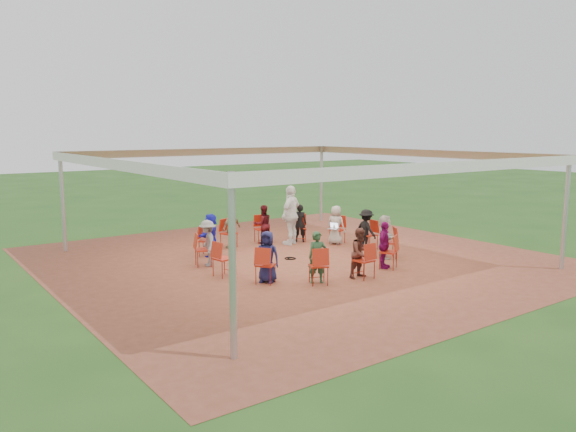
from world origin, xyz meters
TOP-DOWN VIEW (x-y plane):
  - ground at (0.00, 0.00)m, footprint 80.00×80.00m
  - dirt_patch at (0.00, 0.00)m, footprint 13.00×13.00m
  - tent at (0.00, 0.00)m, footprint 10.33×10.33m
  - chair_0 at (2.43, 1.03)m, footprint 0.57×0.56m
  - chair_1 at (1.67, 2.04)m, footprint 0.60×0.61m
  - chair_2 at (0.53, 2.58)m, footprint 0.50×0.52m
  - chair_3 at (-0.73, 2.53)m, footprint 0.53×0.54m
  - chair_4 at (-1.83, 1.90)m, footprint 0.61×0.61m
  - chair_5 at (-2.50, 0.84)m, footprint 0.55×0.54m
  - chair_6 at (-2.60, -0.42)m, footprint 0.50×0.49m
  - chair_7 at (-2.11, -1.58)m, footprint 0.60×0.60m
  - chair_8 at (-1.13, -2.38)m, footprint 0.57×0.58m
  - chair_9 at (0.11, -2.63)m, footprint 0.44×0.46m
  - chair_10 at (1.32, -2.28)m, footprint 0.58×0.59m
  - chair_11 at (2.23, -1.41)m, footprint 0.60×0.59m
  - chair_12 at (2.63, -0.21)m, footprint 0.47×0.45m
  - person_seated_0 at (2.32, 0.99)m, footprint 0.55×0.69m
  - person_seated_1 at (1.59, 1.95)m, footprint 0.54×0.52m
  - person_seated_2 at (0.50, 2.47)m, footprint 0.66×0.46m
  - person_seated_3 at (-0.70, 2.42)m, footprint 0.80×0.56m
  - person_seated_4 at (-1.74, 1.82)m, footprint 1.13×1.11m
  - person_seated_5 at (-2.39, 0.80)m, footprint 0.63×0.89m
  - person_seated_6 at (-2.01, -1.51)m, footprint 0.64×0.69m
  - person_seated_7 at (-1.08, -2.27)m, footprint 0.54×0.46m
  - person_seated_8 at (0.10, -2.51)m, footprint 0.62×0.37m
  - person_seated_9 at (1.26, -2.18)m, footprint 0.82×0.69m
  - person_seated_10 at (2.13, -1.35)m, footprint 0.98×1.21m
  - person_seated_11 at (2.51, -0.20)m, footprint 0.46×0.83m
  - standing_person at (1.14, 1.80)m, footprint 1.25×0.99m
  - cable_coil at (-0.11, 0.13)m, footprint 0.36×0.36m
  - laptop at (2.16, 0.92)m, footprint 0.34×0.37m

SIDE VIEW (x-z plane):
  - ground at x=0.00m, z-range 0.00..0.00m
  - dirt_patch at x=0.00m, z-range 0.01..0.01m
  - cable_coil at x=-0.11m, z-range 0.01..0.04m
  - chair_0 at x=2.43m, z-range 0.00..0.90m
  - chair_1 at x=1.67m, z-range 0.00..0.90m
  - chair_2 at x=0.53m, z-range 0.00..0.90m
  - chair_3 at x=-0.73m, z-range 0.00..0.90m
  - chair_4 at x=-1.83m, z-range 0.00..0.90m
  - chair_5 at x=-2.50m, z-range 0.00..0.90m
  - chair_6 at x=-2.60m, z-range 0.00..0.90m
  - chair_7 at x=-2.11m, z-range 0.00..0.90m
  - chair_8 at x=-1.13m, z-range 0.00..0.90m
  - chair_9 at x=0.11m, z-range 0.00..0.90m
  - chair_10 at x=1.32m, z-range 0.00..0.90m
  - chair_11 at x=2.23m, z-range 0.00..0.90m
  - chair_12 at x=2.63m, z-range 0.00..0.90m
  - laptop at x=2.16m, z-range 0.49..0.69m
  - person_seated_0 at x=2.32m, z-range 0.01..1.25m
  - person_seated_1 at x=1.59m, z-range 0.01..1.25m
  - person_seated_2 at x=0.50m, z-range 0.01..1.25m
  - person_seated_3 at x=-0.70m, z-range 0.01..1.25m
  - person_seated_4 at x=-1.74m, z-range 0.01..1.25m
  - person_seated_5 at x=-2.39m, z-range 0.01..1.25m
  - person_seated_6 at x=-2.01m, z-range 0.01..1.25m
  - person_seated_7 at x=-1.08m, z-range 0.01..1.25m
  - person_seated_8 at x=0.10m, z-range 0.01..1.25m
  - person_seated_9 at x=1.26m, z-range 0.01..1.25m
  - person_seated_10 at x=2.13m, z-range 0.01..1.25m
  - person_seated_11 at x=2.51m, z-range 0.01..1.25m
  - standing_person at x=1.14m, z-range 0.01..1.90m
  - tent at x=0.00m, z-range 0.87..3.87m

